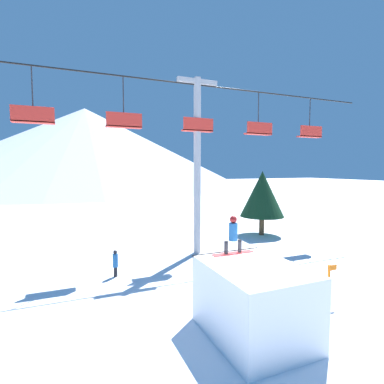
{
  "coord_description": "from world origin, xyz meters",
  "views": [
    {
      "loc": [
        -5.02,
        -7.89,
        4.94
      ],
      "look_at": [
        -0.08,
        3.86,
        3.92
      ],
      "focal_mm": 28.0,
      "sensor_mm": 36.0,
      "label": 1
    }
  ],
  "objects_px": {
    "distant_skier": "(115,262)",
    "snow_ramp": "(253,301)",
    "pine_tree_near": "(262,194)",
    "trail_marker": "(329,283)",
    "snowboarder": "(233,235)"
  },
  "relations": [
    {
      "from": "snow_ramp",
      "to": "trail_marker",
      "type": "relative_size",
      "value": 2.25
    },
    {
      "from": "trail_marker",
      "to": "distant_skier",
      "type": "xyz_separation_m",
      "value": [
        -6.72,
        5.83,
        -0.12
      ]
    },
    {
      "from": "snowboarder",
      "to": "trail_marker",
      "type": "relative_size",
      "value": 1.01
    },
    {
      "from": "snowboarder",
      "to": "pine_tree_near",
      "type": "relative_size",
      "value": 0.31
    },
    {
      "from": "distant_skier",
      "to": "trail_marker",
      "type": "bearing_deg",
      "value": -40.95
    },
    {
      "from": "pine_tree_near",
      "to": "distant_skier",
      "type": "height_order",
      "value": "pine_tree_near"
    },
    {
      "from": "snowboarder",
      "to": "trail_marker",
      "type": "bearing_deg",
      "value": -9.51
    },
    {
      "from": "snow_ramp",
      "to": "distant_skier",
      "type": "height_order",
      "value": "snow_ramp"
    },
    {
      "from": "trail_marker",
      "to": "distant_skier",
      "type": "height_order",
      "value": "trail_marker"
    },
    {
      "from": "snowboarder",
      "to": "pine_tree_near",
      "type": "distance_m",
      "value": 12.79
    },
    {
      "from": "snowboarder",
      "to": "trail_marker",
      "type": "xyz_separation_m",
      "value": [
        3.66,
        -0.61,
        -1.96
      ]
    },
    {
      "from": "snowboarder",
      "to": "pine_tree_near",
      "type": "bearing_deg",
      "value": 49.87
    },
    {
      "from": "distant_skier",
      "to": "snowboarder",
      "type": "bearing_deg",
      "value": -59.62
    },
    {
      "from": "snow_ramp",
      "to": "pine_tree_near",
      "type": "relative_size",
      "value": 0.69
    },
    {
      "from": "distant_skier",
      "to": "snow_ramp",
      "type": "bearing_deg",
      "value": -65.21
    }
  ]
}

